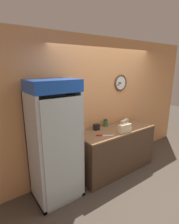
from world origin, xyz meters
TOP-DOWN VIEW (x-y plane):
  - ground_plane at (0.00, 0.00)m, footprint 14.00×14.00m
  - wall_back at (0.00, 1.24)m, footprint 5.20×0.09m
  - prep_counter at (0.00, 0.87)m, footprint 1.69×0.65m
  - beverage_cooler at (-1.34, 0.93)m, footprint 0.73×0.62m
  - sandwich_stack_bottom at (0.02, 0.66)m, footprint 0.28×0.13m
  - sandwich_stack_middle at (0.02, 0.66)m, footprint 0.27×0.10m
  - sandwich_flat_left at (0.43, 1.04)m, footprint 0.30×0.17m
  - chefs_knife at (-0.45, 0.76)m, footprint 0.31×0.19m
  - condiment_jar at (-0.06, 1.13)m, footprint 0.09×0.09m
  - napkin_dispenser at (-0.35, 1.07)m, footprint 0.11×0.09m

SIDE VIEW (x-z plane):
  - ground_plane at x=0.00m, z-range 0.00..0.00m
  - prep_counter at x=0.00m, z-range 0.00..0.91m
  - chefs_knife at x=-0.45m, z-range 0.91..0.93m
  - sandwich_flat_left at x=0.43m, z-range 0.91..0.98m
  - sandwich_stack_bottom at x=0.02m, z-range 0.91..0.99m
  - napkin_dispenser at x=-0.35m, z-range 0.91..1.03m
  - condiment_jar at x=-0.06m, z-range 0.91..1.06m
  - sandwich_stack_middle at x=0.02m, z-range 0.99..1.06m
  - beverage_cooler at x=-1.34m, z-range 0.09..2.05m
  - wall_back at x=0.00m, z-range 0.00..2.70m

